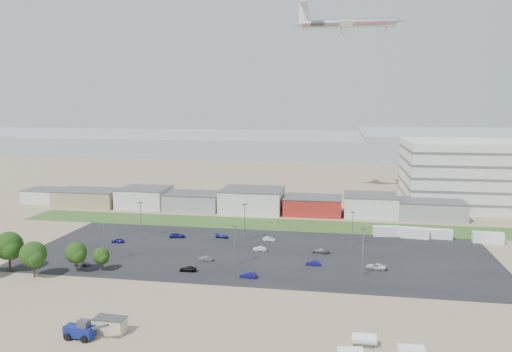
% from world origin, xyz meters
% --- Properties ---
extents(ground, '(700.00, 700.00, 0.00)m').
position_xyz_m(ground, '(0.00, 0.00, 0.00)').
color(ground, '#866E55').
rests_on(ground, ground).
extents(parking_lot, '(120.00, 50.00, 0.01)m').
position_xyz_m(parking_lot, '(5.00, 20.00, 0.01)').
color(parking_lot, black).
rests_on(parking_lot, ground).
extents(grass_strip, '(160.00, 16.00, 0.02)m').
position_xyz_m(grass_strip, '(0.00, 52.00, 0.01)').
color(grass_strip, '#2C501E').
rests_on(grass_strip, ground).
extents(hills_backdrop, '(700.00, 200.00, 9.00)m').
position_xyz_m(hills_backdrop, '(40.00, 315.00, 4.50)').
color(hills_backdrop, gray).
rests_on(hills_backdrop, ground).
extents(building_row, '(170.00, 20.00, 8.00)m').
position_xyz_m(building_row, '(-17.00, 71.00, 4.00)').
color(building_row, silver).
rests_on(building_row, ground).
extents(portable_shed, '(5.54, 3.09, 2.72)m').
position_xyz_m(portable_shed, '(-12.14, -29.85, 1.36)').
color(portable_shed, '#C0B291').
rests_on(portable_shed, ground).
extents(telehandler, '(8.20, 3.33, 3.34)m').
position_xyz_m(telehandler, '(-16.12, -32.86, 1.67)').
color(telehandler, navy).
rests_on(telehandler, ground).
extents(storage_tank_nw, '(3.93, 2.05, 2.32)m').
position_xyz_m(storage_tank_nw, '(30.24, -27.14, 1.16)').
color(storage_tank_nw, silver).
rests_on(storage_tank_nw, ground).
extents(storage_tank_ne, '(4.07, 2.27, 2.36)m').
position_xyz_m(storage_tank_ne, '(37.16, -29.85, 1.18)').
color(storage_tank_ne, silver).
rests_on(storage_tank_ne, ground).
extents(box_trailer_a, '(8.03, 3.56, 2.91)m').
position_xyz_m(box_trailer_a, '(39.37, 43.49, 1.45)').
color(box_trailer_a, silver).
rests_on(box_trailer_a, ground).
extents(box_trailer_b, '(8.30, 3.47, 3.02)m').
position_xyz_m(box_trailer_b, '(47.25, 42.57, 1.51)').
color(box_trailer_b, silver).
rests_on(box_trailer_b, ground).
extents(box_trailer_c, '(7.47, 2.81, 2.75)m').
position_xyz_m(box_trailer_c, '(54.15, 43.03, 1.37)').
color(box_trailer_c, silver).
rests_on(box_trailer_c, ground).
extents(box_trailer_d, '(8.19, 2.80, 3.04)m').
position_xyz_m(box_trailer_d, '(66.86, 40.67, 1.52)').
color(box_trailer_d, silver).
rests_on(box_trailer_d, ground).
extents(tree_left, '(7.00, 7.00, 10.50)m').
position_xyz_m(tree_left, '(-50.03, -3.86, 5.25)').
color(tree_left, '#15330E').
rests_on(tree_left, ground).
extents(tree_mid, '(6.23, 6.23, 9.34)m').
position_xyz_m(tree_mid, '(-41.67, -6.98, 4.67)').
color(tree_mid, '#15330E').
rests_on(tree_mid, ground).
extents(tree_right, '(5.32, 5.32, 7.98)m').
position_xyz_m(tree_right, '(-34.33, -1.77, 3.99)').
color(tree_right, '#15330E').
rests_on(tree_right, ground).
extents(tree_near, '(4.15, 4.15, 6.22)m').
position_xyz_m(tree_near, '(-28.96, -0.09, 3.11)').
color(tree_near, '#15330E').
rests_on(tree_near, ground).
extents(lightpole_front_l, '(1.14, 0.48, 9.70)m').
position_xyz_m(lightpole_front_l, '(-31.15, 6.09, 4.85)').
color(lightpole_front_l, slate).
rests_on(lightpole_front_l, ground).
extents(lightpole_front_m, '(1.15, 0.48, 9.75)m').
position_xyz_m(lightpole_front_m, '(1.04, 9.20, 4.88)').
color(lightpole_front_m, slate).
rests_on(lightpole_front_m, ground).
extents(lightpole_front_r, '(1.29, 0.54, 10.93)m').
position_xyz_m(lightpole_front_r, '(31.13, 7.13, 5.47)').
color(lightpole_front_r, slate).
rests_on(lightpole_front_r, ground).
extents(lightpole_back_l, '(1.25, 0.52, 10.58)m').
position_xyz_m(lightpole_back_l, '(-31.17, 28.61, 5.29)').
color(lightpole_back_l, slate).
rests_on(lightpole_back_l, ground).
extents(lightpole_back_m, '(1.24, 0.52, 10.58)m').
position_xyz_m(lightpole_back_m, '(-1.04, 31.65, 5.29)').
color(lightpole_back_m, slate).
rests_on(lightpole_back_m, ground).
extents(lightpole_back_r, '(1.14, 0.48, 9.69)m').
position_xyz_m(lightpole_back_r, '(29.18, 30.20, 4.85)').
color(lightpole_back_r, slate).
rests_on(lightpole_back_r, ground).
extents(airliner, '(44.51, 30.42, 13.12)m').
position_xyz_m(airliner, '(27.17, 99.47, 70.00)').
color(airliner, silver).
extents(parked_car_0, '(4.94, 2.78, 1.30)m').
position_xyz_m(parked_car_0, '(34.49, 12.00, 0.65)').
color(parked_car_0, silver).
rests_on(parked_car_0, ground).
extents(parked_car_1, '(3.73, 1.56, 1.20)m').
position_xyz_m(parked_car_1, '(19.66, 12.35, 0.60)').
color(parked_car_1, navy).
rests_on(parked_car_1, ground).
extents(parked_car_3, '(4.01, 1.65, 1.16)m').
position_xyz_m(parked_car_3, '(-8.82, 2.81, 0.58)').
color(parked_car_3, black).
rests_on(parked_car_3, ground).
extents(parked_car_4, '(3.56, 1.58, 1.13)m').
position_xyz_m(parked_car_4, '(-6.88, 11.20, 0.57)').
color(parked_car_4, '#595B5E').
rests_on(parked_car_4, ground).
extents(parked_car_5, '(3.61, 1.57, 1.21)m').
position_xyz_m(parked_car_5, '(-35.84, 22.91, 0.61)').
color(parked_car_5, navy).
rests_on(parked_car_5, ground).
extents(parked_car_6, '(4.10, 2.06, 1.14)m').
position_xyz_m(parked_car_6, '(-8.07, 32.96, 0.57)').
color(parked_car_6, navy).
rests_on(parked_car_6, ground).
extents(parked_car_7, '(3.64, 1.49, 1.17)m').
position_xyz_m(parked_car_7, '(4.97, 22.00, 0.59)').
color(parked_car_7, silver).
rests_on(parked_car_7, ground).
extents(parked_car_9, '(4.76, 2.64, 1.26)m').
position_xyz_m(parked_car_9, '(-21.04, 31.02, 0.63)').
color(parked_car_9, navy).
rests_on(parked_car_9, ground).
extents(parked_car_10, '(4.09, 1.77, 1.17)m').
position_xyz_m(parked_car_10, '(-35.23, 2.39, 0.59)').
color(parked_car_10, '#595B5E').
rests_on(parked_car_10, ground).
extents(parked_car_11, '(3.55, 1.36, 1.16)m').
position_xyz_m(parked_car_11, '(5.92, 31.98, 0.58)').
color(parked_car_11, silver).
rests_on(parked_car_11, ground).
extents(parked_car_12, '(4.68, 2.42, 1.30)m').
position_xyz_m(parked_car_12, '(20.86, 22.80, 0.65)').
color(parked_car_12, '#595B5E').
rests_on(parked_car_12, ground).
extents(parked_car_13, '(4.03, 1.69, 1.30)m').
position_xyz_m(parked_car_13, '(5.84, 1.05, 0.65)').
color(parked_car_13, navy).
rests_on(parked_car_13, ground).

